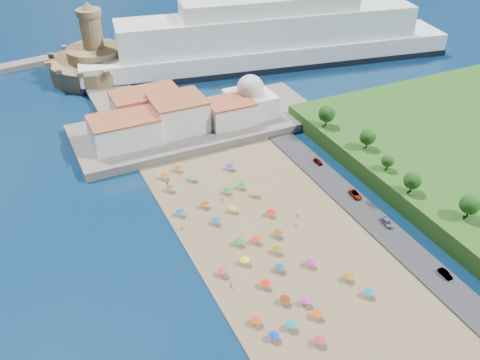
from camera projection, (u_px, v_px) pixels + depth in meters
ground at (268, 258)px, 137.61m from camera, size 700.00×700.00×0.00m
terrace at (199, 125)px, 195.18m from camera, size 90.00×36.00×3.00m
jetty at (115, 100)px, 213.79m from camera, size 18.00×70.00×2.40m
waterfront_buildings at (163, 116)px, 187.47m from camera, size 57.00×29.00×11.00m
domed_building at (250, 98)px, 196.66m from camera, size 16.00×16.00×15.00m
fortress at (96, 62)px, 233.29m from camera, size 40.00×40.00×32.40m
cruise_ship at (270, 41)px, 242.90m from camera, size 172.67×54.00×37.37m
beach_parasols at (279, 274)px, 129.76m from camera, size 31.78×116.91×2.20m
beachgoers at (250, 248)px, 139.24m from camera, size 35.03×94.46×1.86m
parked_cars at (370, 207)px, 153.55m from camera, size 2.83×61.87×1.42m
hillside_trees at (422, 181)px, 149.25m from camera, size 11.08×108.33×7.54m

